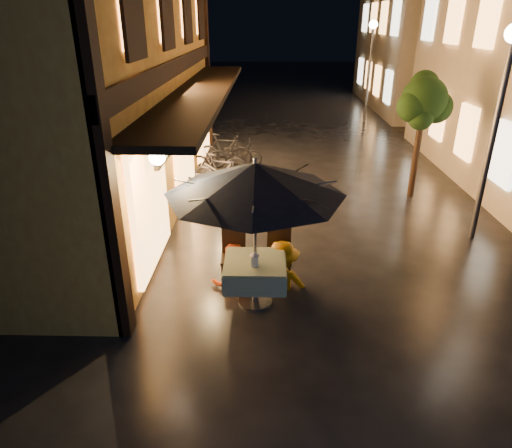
{
  "coord_description": "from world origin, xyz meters",
  "views": [
    {
      "loc": [
        -1.4,
        -6.89,
        4.29
      ],
      "look_at": [
        -1.57,
        0.05,
        1.15
      ],
      "focal_mm": 32.0,
      "sensor_mm": 36.0,
      "label": 1
    }
  ],
  "objects_px": {
    "patio_umbrella": "(255,179)",
    "table_lantern": "(255,258)",
    "person_yellow": "(282,244)",
    "streetlamp_near": "(501,98)",
    "bicycle_0": "(211,182)",
    "person_orange": "(231,246)",
    "cafe_table": "(255,271)"
  },
  "relations": [
    {
      "from": "cafe_table",
      "to": "table_lantern",
      "type": "distance_m",
      "value": 0.37
    },
    {
      "from": "cafe_table",
      "to": "person_orange",
      "type": "bearing_deg",
      "value": 126.84
    },
    {
      "from": "person_yellow",
      "to": "cafe_table",
      "type": "bearing_deg",
      "value": 48.56
    },
    {
      "from": "cafe_table",
      "to": "bicycle_0",
      "type": "bearing_deg",
      "value": 104.99
    },
    {
      "from": "person_yellow",
      "to": "person_orange",
      "type": "bearing_deg",
      "value": -3.77
    },
    {
      "from": "patio_umbrella",
      "to": "bicycle_0",
      "type": "height_order",
      "value": "patio_umbrella"
    },
    {
      "from": "cafe_table",
      "to": "person_orange",
      "type": "height_order",
      "value": "person_orange"
    },
    {
      "from": "person_yellow",
      "to": "bicycle_0",
      "type": "distance_m",
      "value": 4.42
    },
    {
      "from": "table_lantern",
      "to": "person_orange",
      "type": "xyz_separation_m",
      "value": [
        -0.43,
        0.73,
        -0.17
      ]
    },
    {
      "from": "streetlamp_near",
      "to": "person_orange",
      "type": "relative_size",
      "value": 2.81
    },
    {
      "from": "table_lantern",
      "to": "streetlamp_near",
      "type": "bearing_deg",
      "value": 30.69
    },
    {
      "from": "table_lantern",
      "to": "bicycle_0",
      "type": "distance_m",
      "value": 4.95
    },
    {
      "from": "person_yellow",
      "to": "bicycle_0",
      "type": "xyz_separation_m",
      "value": [
        -1.68,
        4.07,
        -0.33
      ]
    },
    {
      "from": "person_orange",
      "to": "bicycle_0",
      "type": "relative_size",
      "value": 0.81
    },
    {
      "from": "cafe_table",
      "to": "patio_umbrella",
      "type": "distance_m",
      "value": 1.56
    },
    {
      "from": "person_orange",
      "to": "table_lantern",
      "type": "bearing_deg",
      "value": 106.44
    },
    {
      "from": "table_lantern",
      "to": "person_yellow",
      "type": "relative_size",
      "value": 0.15
    },
    {
      "from": "streetlamp_near",
      "to": "person_orange",
      "type": "height_order",
      "value": "streetlamp_near"
    },
    {
      "from": "person_orange",
      "to": "person_yellow",
      "type": "relative_size",
      "value": 0.92
    },
    {
      "from": "bicycle_0",
      "to": "table_lantern",
      "type": "bearing_deg",
      "value": -162.19
    },
    {
      "from": "cafe_table",
      "to": "table_lantern",
      "type": "height_order",
      "value": "table_lantern"
    },
    {
      "from": "cafe_table",
      "to": "bicycle_0",
      "type": "xyz_separation_m",
      "value": [
        -1.23,
        4.61,
        -0.1
      ]
    },
    {
      "from": "patio_umbrella",
      "to": "cafe_table",
      "type": "bearing_deg",
      "value": -165.96
    },
    {
      "from": "person_yellow",
      "to": "bicycle_0",
      "type": "height_order",
      "value": "person_yellow"
    },
    {
      "from": "patio_umbrella",
      "to": "streetlamp_near",
      "type": "bearing_deg",
      "value": 29.16
    },
    {
      "from": "streetlamp_near",
      "to": "bicycle_0",
      "type": "bearing_deg",
      "value": 160.47
    },
    {
      "from": "streetlamp_near",
      "to": "patio_umbrella",
      "type": "height_order",
      "value": "streetlamp_near"
    },
    {
      "from": "cafe_table",
      "to": "table_lantern",
      "type": "xyz_separation_m",
      "value": [
        0.0,
        -0.16,
        0.33
      ]
    },
    {
      "from": "cafe_table",
      "to": "table_lantern",
      "type": "relative_size",
      "value": 3.96
    },
    {
      "from": "cafe_table",
      "to": "streetlamp_near",
      "type": "bearing_deg",
      "value": 29.16
    },
    {
      "from": "patio_umbrella",
      "to": "table_lantern",
      "type": "xyz_separation_m",
      "value": [
        0.0,
        -0.16,
        -1.23
      ]
    },
    {
      "from": "streetlamp_near",
      "to": "table_lantern",
      "type": "height_order",
      "value": "streetlamp_near"
    }
  ]
}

